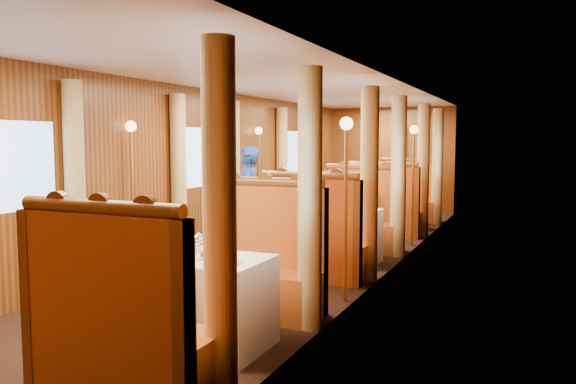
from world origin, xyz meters
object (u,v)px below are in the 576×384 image
Objects in this scene: table_mid at (340,236)px; teapot_left at (181,249)px; tea_tray at (188,256)px; banquette_near_aft at (259,270)px; rose_vase_mid at (342,197)px; steward at (247,199)px; banquette_far_aft at (408,201)px; fruit_plate at (229,261)px; banquette_mid_aft at (361,223)px; teapot_back at (198,247)px; banquette_mid_fwd at (313,245)px; table_near at (204,302)px; banquette_far_fwd at (384,212)px; rose_vase_far at (398,180)px; table_far at (397,209)px; banquette_near_fwd at (120,335)px; passenger at (357,204)px; teapot_right at (195,253)px.

table_mid is 6.21× the size of teapot_left.
banquette_near_aft is at bearing 83.18° from tea_tray.
steward is at bearing 172.74° from rose_vase_mid.
fruit_plate is at bearing -87.77° from banquette_far_aft.
banquette_mid_aft is at bearing 91.01° from rose_vase_mid.
teapot_back is (-0.07, -4.47, 0.40)m from banquette_mid_aft.
banquette_near_aft is at bearing -90.00° from banquette_mid_fwd.
banquette_far_aft is at bearing 90.00° from table_near.
table_near is at bearing -90.00° from banquette_far_fwd.
rose_vase_far is at bearing 89.93° from table_mid.
fruit_plate is at bearing -87.45° from table_far.
rose_vase_mid is at bearing 62.06° from steward.
banquette_near_fwd is 1.00× the size of banquette_near_aft.
table_far is 0.78× the size of banquette_far_fwd.
rose_vase_mid is at bearing -88.72° from passenger.
banquette_near_aft is at bearing -90.00° from table_mid.
tea_tray is at bearing -91.05° from rose_vase_far.
teapot_back is at bearing -94.16° from banquette_near_aft.
tea_tray is 0.94× the size of rose_vase_mid.
banquette_far_fwd is (0.00, 2.49, 0.05)m from table_mid.
rose_vase_far is (0.13, 7.07, 0.17)m from tea_tray.
banquette_mid_aft reaches higher than table_near.
banquette_near_aft is 3.72× the size of rose_vase_far.
table_near is 1.00× the size of table_mid.
banquette_far_fwd is at bearing 90.00° from banquette_near_fwd.
teapot_right is at bearing -89.96° from table_mid.
teapot_left reaches higher than tea_tray.
banquette_mid_aft is 0.38m from passenger.
banquette_far_aft reaches higher than teapot_back.
teapot_left is at bearing -91.30° from rose_vase_far.
banquette_near_aft is 0.83× the size of steward.
teapot_back reaches higher than table_far.
tea_tray is at bearing 168.16° from fruit_plate.
teapot_right is (0.00, -0.12, 0.44)m from table_near.
fruit_plate is 3.65m from rose_vase_mid.
teapot_left is at bearing 174.60° from fruit_plate.
passenger is at bearing 94.10° from fruit_plate.
banquette_near_aft is 7.00m from banquette_far_aft.
banquette_mid_aft is (0.00, 2.03, 0.00)m from banquette_mid_fwd.
tea_tray is 4.01m from steward.
banquette_far_aft is at bearing 139.33° from steward.
steward is (-1.57, 3.71, 0.43)m from table_near.
tea_tray reaches higher than table_mid.
steward is (-1.58, 0.20, -0.12)m from rose_vase_mid.
table_far is at bearing 90.00° from banquette_mid_aft.
table_mid is 3.61m from teapot_left.
banquette_near_fwd and banquette_far_fwd have the same top height.
banquette_near_fwd reaches higher than fruit_plate.
banquette_far_aft reaches higher than passenger.
rose_vase_mid is 3.52m from rose_vase_far.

